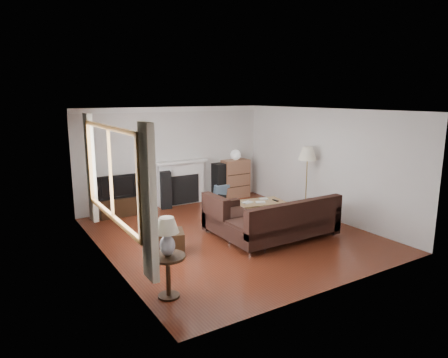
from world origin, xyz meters
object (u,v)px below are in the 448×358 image
tv_stand (118,207)px  side_table (168,276)px  coffee_table (258,211)px  sectional_sofa (284,221)px  floor_lamp (306,182)px  bookshelf (235,179)px

tv_stand → side_table: 4.25m
coffee_table → side_table: (-3.14, -2.15, 0.08)m
sectional_sofa → floor_lamp: (1.51, 1.01, 0.42)m
coffee_table → side_table: bearing=-135.6°
side_table → coffee_table: bearing=34.4°
sectional_sofa → coffee_table: bearing=76.5°
side_table → bookshelf: bearing=47.4°
tv_stand → floor_lamp: 4.46m
sectional_sofa → floor_lamp: bearing=33.8°
coffee_table → floor_lamp: floor_lamp is taller
floor_lamp → bookshelf: bearing=101.0°
bookshelf → floor_lamp: 2.38m
bookshelf → side_table: (-3.90, -4.24, -0.22)m
bookshelf → side_table: 5.76m
coffee_table → tv_stand: bearing=151.2°
side_table → tv_stand: bearing=82.2°
sectional_sofa → floor_lamp: size_ratio=1.50×
tv_stand → sectional_sofa: (2.26, -3.30, 0.17)m
side_table → sectional_sofa: bearing=17.7°
sectional_sofa → tv_stand: bearing=124.5°
sectional_sofa → side_table: bearing=-162.3°
tv_stand → side_table: bearing=-97.8°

